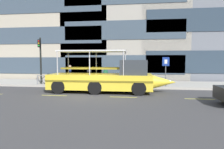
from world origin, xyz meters
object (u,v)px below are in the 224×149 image
object	(u,v)px
duck_tour_boat	(108,78)
pedestrian_mid_right	(89,74)
parking_sign	(166,66)
leaned_bicycle	(51,80)
pedestrian_near_stern	(70,73)
pedestrian_mid_left	(106,74)
pedestrian_near_bow	(142,74)
traffic_light_pole	(40,56)

from	to	relation	value
duck_tour_boat	pedestrian_mid_right	bearing A→B (deg)	125.27
duck_tour_boat	pedestrian_mid_right	distance (m)	3.90
parking_sign	leaned_bicycle	size ratio (longest dim) A/B	1.44
pedestrian_near_stern	pedestrian_mid_left	bearing A→B (deg)	9.12
parking_sign	pedestrian_near_stern	size ratio (longest dim) A/B	1.42
pedestrian_near_bow	pedestrian_near_stern	size ratio (longest dim) A/B	0.88
pedestrian_near_bow	pedestrian_near_stern	xyz separation A→B (m)	(-6.85, -0.51, 0.12)
duck_tour_boat	pedestrian_mid_right	size ratio (longest dim) A/B	6.17
pedestrian_mid_left	pedestrian_near_stern	world-z (taller)	pedestrian_near_stern
pedestrian_near_bow	pedestrian_mid_right	world-z (taller)	same
traffic_light_pole	pedestrian_near_stern	bearing A→B (deg)	7.00
duck_tour_boat	pedestrian_near_bow	distance (m)	4.62
traffic_light_pole	parking_sign	bearing A→B (deg)	0.43
pedestrian_mid_left	pedestrian_near_stern	size ratio (longest dim) A/B	0.88
leaned_bicycle	pedestrian_mid_left	bearing A→B (deg)	10.06
pedestrian_mid_left	pedestrian_mid_right	distance (m)	1.59
traffic_light_pole	pedestrian_near_bow	world-z (taller)	traffic_light_pole
pedestrian_near_bow	pedestrian_mid_left	xyz separation A→B (m)	(-3.49, 0.03, -0.01)
duck_tour_boat	parking_sign	bearing A→B (deg)	32.33
traffic_light_pole	parking_sign	xyz separation A→B (m)	(11.63, 0.09, -0.93)
pedestrian_mid_left	pedestrian_near_stern	bearing A→B (deg)	-170.88
traffic_light_pole	pedestrian_mid_left	distance (m)	6.42
pedestrian_mid_right	pedestrian_near_bow	bearing A→B (deg)	6.42
parking_sign	pedestrian_near_bow	bearing A→B (deg)	159.18
traffic_light_pole	pedestrian_near_stern	size ratio (longest dim) A/B	2.47
duck_tour_boat	pedestrian_mid_left	world-z (taller)	duck_tour_boat
traffic_light_pole	pedestrian_near_stern	distance (m)	3.21
leaned_bicycle	duck_tour_boat	xyz separation A→B (m)	(5.92, -2.86, 0.50)
pedestrian_near_bow	pedestrian_mid_right	xyz separation A→B (m)	(-4.96, -0.56, -0.00)
duck_tour_boat	pedestrian_near_stern	size ratio (longest dim) A/B	5.46
leaned_bicycle	pedestrian_mid_left	world-z (taller)	pedestrian_mid_left
leaned_bicycle	traffic_light_pole	bearing A→B (deg)	178.13
pedestrian_mid_left	pedestrian_near_stern	distance (m)	3.40
pedestrian_mid_left	pedestrian_mid_right	xyz separation A→B (m)	(-1.47, -0.59, 0.01)
parking_sign	pedestrian_near_bow	size ratio (longest dim) A/B	1.60
duck_tour_boat	pedestrian_near_stern	xyz separation A→B (m)	(-4.13, 3.24, 0.19)
duck_tour_boat	pedestrian_near_bow	bearing A→B (deg)	54.09
traffic_light_pole	pedestrian_near_bow	bearing A→B (deg)	5.03
parking_sign	pedestrian_near_stern	distance (m)	8.87
traffic_light_pole	duck_tour_boat	bearing A→B (deg)	-22.72
traffic_light_pole	pedestrian_mid_right	distance (m)	4.97
duck_tour_boat	leaned_bicycle	bearing A→B (deg)	154.21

